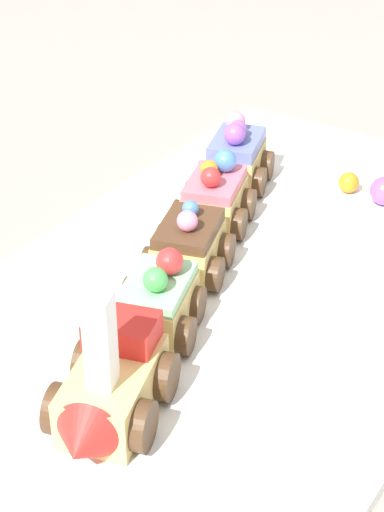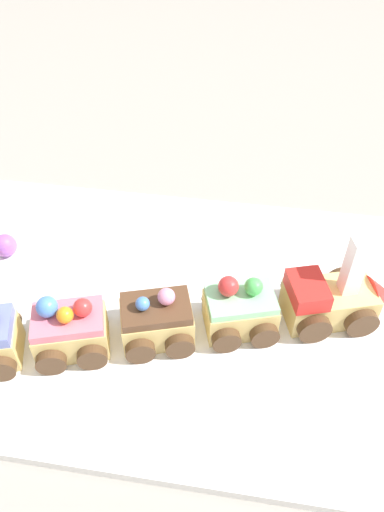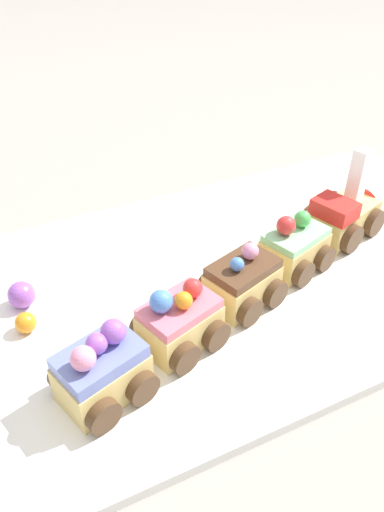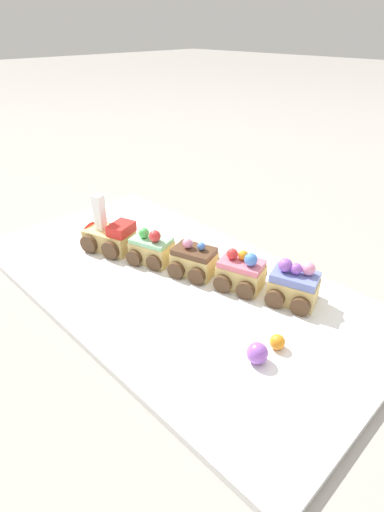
{
  "view_description": "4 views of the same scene",
  "coord_description": "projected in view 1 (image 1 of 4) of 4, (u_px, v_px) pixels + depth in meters",
  "views": [
    {
      "loc": [
        0.51,
        0.3,
        0.42
      ],
      "look_at": [
        0.04,
        -0.01,
        0.07
      ],
      "focal_mm": 60.0,
      "sensor_mm": 36.0,
      "label": 1
    },
    {
      "loc": [
        0.08,
        -0.35,
        0.44
      ],
      "look_at": [
        0.01,
        0.03,
        0.06
      ],
      "focal_mm": 35.0,
      "sensor_mm": 36.0,
      "label": 2
    },
    {
      "loc": [
        -0.23,
        -0.38,
        0.37
      ],
      "look_at": [
        -0.03,
        0.03,
        0.03
      ],
      "focal_mm": 35.0,
      "sensor_mm": 36.0,
      "label": 3
    },
    {
      "loc": [
        -0.43,
        0.37,
        0.4
      ],
      "look_at": [
        -0.03,
        -0.02,
        0.06
      ],
      "focal_mm": 28.0,
      "sensor_mm": 36.0,
      "label": 4
    }
  ],
  "objects": [
    {
      "name": "ground_plane",
      "position": [
        226.0,
        305.0,
        0.72
      ],
      "size": [
        10.0,
        10.0,
        0.0
      ],
      "primitive_type": "plane",
      "color": "gray"
    },
    {
      "name": "display_board",
      "position": [
        226.0,
        299.0,
        0.72
      ],
      "size": [
        0.73,
        0.39,
        0.01
      ],
      "primitive_type": "cube",
      "color": "white",
      "rests_on": "ground_plane"
    },
    {
      "name": "cake_train_locomotive",
      "position": [
        109.0,
        390.0,
        0.57
      ],
      "size": [
        0.13,
        0.09,
        0.11
      ],
      "rotation": [
        0.0,
        0.0,
        0.31
      ],
      "color": "#E5C675",
      "rests_on": "display_board"
    },
    {
      "name": "cake_car_mint",
      "position": [
        158.0,
        305.0,
        0.66
      ],
      "size": [
        0.09,
        0.09,
        0.07
      ],
      "rotation": [
        0.0,
        0.0,
        0.31
      ],
      "color": "#E5C675",
      "rests_on": "display_board"
    },
    {
      "name": "cake_car_chocolate",
      "position": [
        189.0,
        248.0,
        0.73
      ],
      "size": [
        0.09,
        0.09,
        0.07
      ],
      "rotation": [
        0.0,
        0.0,
        0.31
      ],
      "color": "#E5C675",
      "rests_on": "display_board"
    },
    {
      "name": "cake_car_strawberry",
      "position": [
        215.0,
        200.0,
        0.8
      ],
      "size": [
        0.09,
        0.09,
        0.07
      ],
      "rotation": [
        0.0,
        0.0,
        0.31
      ],
      "color": "#E5C675",
      "rests_on": "display_board"
    },
    {
      "name": "cake_car_blueberry",
      "position": [
        236.0,
        159.0,
        0.87
      ],
      "size": [
        0.09,
        0.09,
        0.07
      ],
      "rotation": [
        0.0,
        0.0,
        0.31
      ],
      "color": "#E5C675",
      "rests_on": "display_board"
    },
    {
      "name": "gumball_orange",
      "position": [
        349.0,
        183.0,
        0.86
      ],
      "size": [
        0.02,
        0.02,
        0.02
      ],
      "primitive_type": "sphere",
      "color": "orange",
      "rests_on": "display_board"
    },
    {
      "name": "gumball_purple",
      "position": [
        384.0,
        191.0,
        0.84
      ],
      "size": [
        0.03,
        0.03,
        0.03
      ],
      "primitive_type": "sphere",
      "color": "#9956C6",
      "rests_on": "display_board"
    }
  ]
}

